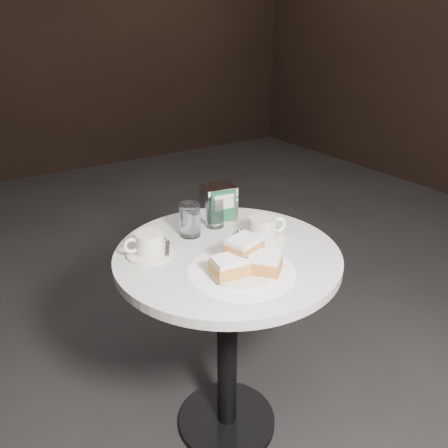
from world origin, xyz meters
TOP-DOWN VIEW (x-y plane):
  - ground at (0.00, 0.00)m, footprint 7.00×7.00m
  - cafe_table at (0.00, 0.00)m, footprint 0.70×0.70m
  - sugar_spill at (-0.03, -0.12)m, footprint 0.36×0.36m
  - beignet_plate at (-0.03, -0.13)m, footprint 0.26×0.26m
  - coffee_cup_left at (-0.21, 0.11)m, footprint 0.17×0.17m
  - coffee_cup_right at (0.14, 0.00)m, footprint 0.18×0.18m
  - water_glass_left at (-0.04, 0.16)m, footprint 0.08×0.08m
  - water_glass_right at (0.07, 0.18)m, footprint 0.07×0.07m
  - napkin_dispenser at (0.10, 0.21)m, footprint 0.12×0.11m

SIDE VIEW (x-z plane):
  - ground at x=0.00m, z-range 0.00..0.00m
  - cafe_table at x=0.00m, z-range 0.17..0.92m
  - sugar_spill at x=-0.03m, z-range 0.74..0.75m
  - coffee_cup_left at x=-0.21m, z-range 0.74..0.81m
  - coffee_cup_right at x=0.14m, z-range 0.74..0.82m
  - beignet_plate at x=-0.03m, z-range 0.73..0.83m
  - water_glass_right at x=0.07m, z-range 0.74..0.85m
  - water_glass_left at x=-0.04m, z-range 0.74..0.86m
  - napkin_dispenser at x=0.10m, z-range 0.75..0.87m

